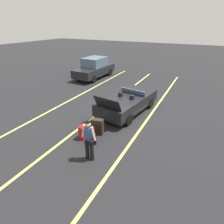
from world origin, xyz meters
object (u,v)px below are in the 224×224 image
object	(u,v)px
convertible_car	(130,101)
suitcase_small_carryon	(93,138)
suitcase_medium_bright	(83,132)
suitcase_large_black	(98,127)
parked_sedan_near	(94,68)
traveler_person	(89,138)

from	to	relation	value
convertible_car	suitcase_small_carryon	xyz separation A→B (m)	(-3.73, 0.15, -0.34)
suitcase_medium_bright	suitcase_small_carryon	distance (m)	0.61
suitcase_large_black	parked_sedan_near	distance (m)	9.69
suitcase_large_black	traveler_person	world-z (taller)	traveler_person
suitcase_small_carryon	parked_sedan_near	distance (m)	10.44
parked_sedan_near	suitcase_small_carryon	bearing A→B (deg)	33.33
suitcase_medium_bright	suitcase_small_carryon	xyz separation A→B (m)	(-0.16, -0.58, -0.06)
suitcase_small_carryon	traveler_person	size ratio (longest dim) A/B	0.53
suitcase_medium_bright	suitcase_small_carryon	bearing A→B (deg)	168.36
convertible_car	parked_sedan_near	distance (m)	7.61
suitcase_large_black	convertible_car	bearing A→B (deg)	162.41
suitcase_large_black	suitcase_medium_bright	size ratio (longest dim) A/B	0.85
parked_sedan_near	suitcase_medium_bright	bearing A→B (deg)	30.96
suitcase_large_black	traveler_person	size ratio (longest dim) A/B	0.45
suitcase_large_black	suitcase_small_carryon	xyz separation A→B (m)	(-0.77, -0.19, -0.11)
traveler_person	parked_sedan_near	distance (m)	11.42
convertible_car	suitcase_large_black	world-z (taller)	convertible_car
convertible_car	suitcase_medium_bright	bearing A→B (deg)	176.92
convertible_car	suitcase_medium_bright	xyz separation A→B (m)	(-3.57, 0.73, -0.28)
convertible_car	traveler_person	bearing A→B (deg)	-167.84
suitcase_medium_bright	convertible_car	bearing A→B (deg)	-97.93
convertible_car	suitcase_large_black	xyz separation A→B (m)	(-2.96, 0.33, -0.22)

